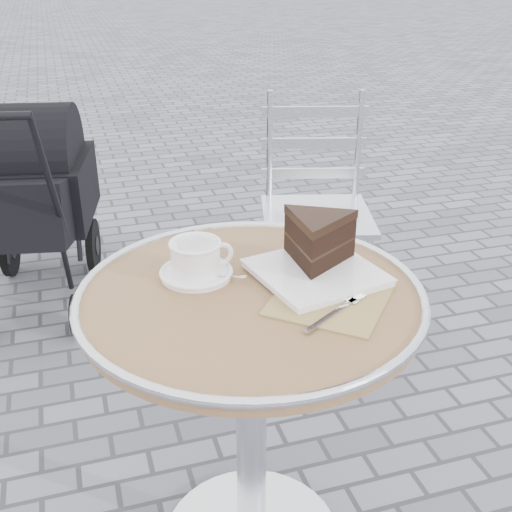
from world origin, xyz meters
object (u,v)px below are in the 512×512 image
object	(u,v)px
baby_stroller	(32,205)
bistro_chair	(315,184)
cafe_table	(251,359)
cake_plate_set	(318,247)
cappuccino_set	(197,261)

from	to	relation	value
baby_stroller	bistro_chair	bearing A→B (deg)	-12.14
cafe_table	bistro_chair	world-z (taller)	bistro_chair
cafe_table	baby_stroller	distance (m)	1.58
baby_stroller	cake_plate_set	bearing A→B (deg)	-54.40
cake_plate_set	baby_stroller	distance (m)	1.63
baby_stroller	cafe_table	bearing A→B (deg)	-60.56
bistro_chair	baby_stroller	bearing A→B (deg)	171.62
cafe_table	cappuccino_set	distance (m)	0.24
cappuccino_set	cake_plate_set	world-z (taller)	cake_plate_set
cappuccino_set	bistro_chair	xyz separation A→B (m)	(0.65, 0.93, -0.22)
cafe_table	cappuccino_set	bearing A→B (deg)	130.60
cake_plate_set	bistro_chair	distance (m)	1.09
bistro_chair	baby_stroller	world-z (taller)	baby_stroller
cake_plate_set	cafe_table	bearing A→B (deg)	-175.55
cappuccino_set	bistro_chair	size ratio (longest dim) A/B	0.19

